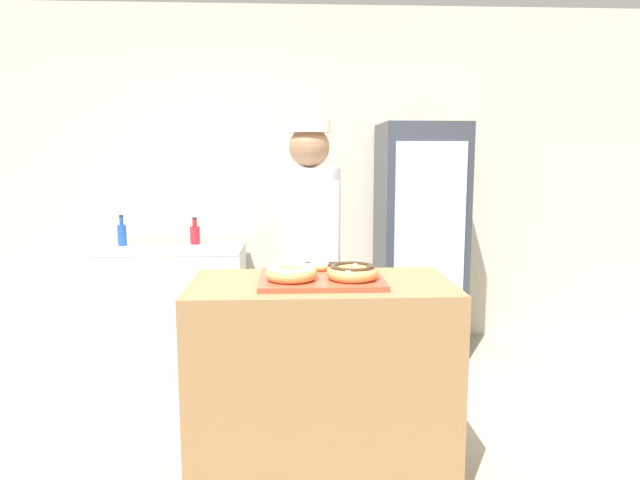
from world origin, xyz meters
The scene contains 14 objects.
ground_plane centered at (0.00, 0.00, 0.00)m, with size 14.00×14.00×0.00m, color #A89E89.
wall_back centered at (0.00, 2.13, 1.35)m, with size 8.00×0.06×2.70m.
display_counter centered at (0.00, 0.00, 0.47)m, with size 1.20×0.64×0.95m.
serving_tray centered at (0.00, 0.00, 0.96)m, with size 0.56×0.45×0.02m.
donut_light_glaze centered at (-0.14, -0.06, 1.01)m, with size 0.23×0.23×0.07m.
donut_chocolate_glaze centered at (0.14, -0.06, 1.01)m, with size 0.23×0.23×0.07m.
donut_mini_center centered at (0.00, 0.16, 0.99)m, with size 0.11×0.11×0.04m.
brownie_back_left centered at (-0.08, 0.16, 0.99)m, with size 0.08×0.08×0.03m.
brownie_back_right centered at (0.08, 0.16, 0.99)m, with size 0.08×0.08×0.03m.
baker_person centered at (-0.03, 0.62, 0.92)m, with size 0.35×0.35×1.72m.
beverage_fridge centered at (0.85, 1.74, 0.88)m, with size 0.62×0.67×1.77m.
chest_freezer centered at (-1.03, 1.75, 0.42)m, with size 1.04×0.60×0.84m.
bottle_blue centered at (-1.44, 1.86, 0.93)m, with size 0.07×0.07×0.24m.
bottle_red centered at (-0.89, 1.91, 0.92)m, with size 0.08×0.08×0.21m.
Camera 1 is at (-0.14, -2.56, 1.51)m, focal length 32.00 mm.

